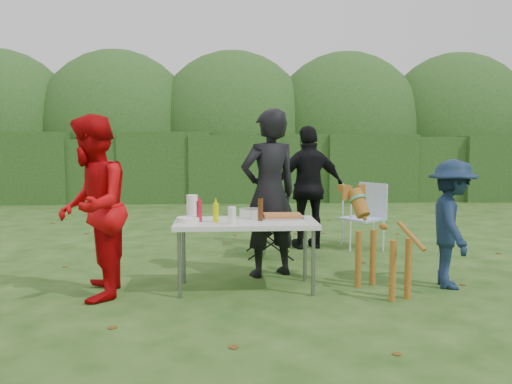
{
  "coord_description": "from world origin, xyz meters",
  "views": [
    {
      "loc": [
        -0.25,
        -5.65,
        1.64
      ],
      "look_at": [
        0.11,
        0.47,
        1.0
      ],
      "focal_mm": 38.0,
      "sensor_mm": 36.0,
      "label": 1
    }
  ],
  "objects": [
    {
      "name": "camping_chair",
      "position": [
        0.36,
        1.59,
        0.5
      ],
      "size": [
        0.71,
        0.71,
        1.0
      ],
      "primitive_type": null,
      "rotation": [
        0.0,
        0.0,
        3.0
      ],
      "color": "#10351D",
      "rests_on": "ground"
    },
    {
      "name": "pasta_bowl",
      "position": [
        0.05,
        0.24,
        0.79
      ],
      "size": [
        0.26,
        0.26,
        0.1
      ],
      "primitive_type": "cylinder",
      "color": "silver",
      "rests_on": "folding_table"
    },
    {
      "name": "child",
      "position": [
        2.2,
        -0.03,
        0.69
      ],
      "size": [
        0.68,
        0.98,
        1.39
      ],
      "primitive_type": "imported",
      "rotation": [
        0.0,
        0.0,
        1.38
      ],
      "color": "#12243F",
      "rests_on": "ground"
    },
    {
      "name": "ketchup_bottle",
      "position": [
        -0.51,
        -0.0,
        0.85
      ],
      "size": [
        0.06,
        0.06,
        0.22
      ],
      "primitive_type": "cylinder",
      "color": "#B21529",
      "rests_on": "folding_table"
    },
    {
      "name": "focaccia_bread",
      "position": [
        0.38,
        0.14,
        0.78
      ],
      "size": [
        0.4,
        0.26,
        0.04
      ],
      "primitive_type": "cube",
      "color": "#C07134",
      "rests_on": "food_tray"
    },
    {
      "name": "person_black_puffy",
      "position": [
        0.98,
        2.11,
        0.89
      ],
      "size": [
        1.11,
        0.62,
        1.78
      ],
      "primitive_type": "imported",
      "rotation": [
        0.0,
        0.0,
        3.33
      ],
      "color": "black",
      "rests_on": "ground"
    },
    {
      "name": "cup_stack",
      "position": [
        -0.17,
        -0.19,
        0.83
      ],
      "size": [
        0.08,
        0.08,
        0.18
      ],
      "primitive_type": "cylinder",
      "color": "white",
      "rests_on": "folding_table"
    },
    {
      "name": "folding_table",
      "position": [
        -0.02,
        0.02,
        0.69
      ],
      "size": [
        1.5,
        0.7,
        0.74
      ],
      "color": "silver",
      "rests_on": "ground"
    },
    {
      "name": "shrub_backdrop",
      "position": [
        0.0,
        9.6,
        1.6
      ],
      "size": [
        20.0,
        2.6,
        3.2
      ],
      "primitive_type": "ellipsoid",
      "color": "#3D6628",
      "rests_on": "ground"
    },
    {
      "name": "hedge_row",
      "position": [
        0.0,
        8.0,
        0.85
      ],
      "size": [
        22.0,
        1.4,
        1.7
      ],
      "primitive_type": "cube",
      "color": "#23471C",
      "rests_on": "ground"
    },
    {
      "name": "ground",
      "position": [
        0.0,
        0.0,
        0.0
      ],
      "size": [
        80.0,
        80.0,
        0.0
      ],
      "primitive_type": "plane",
      "color": "#1E4211"
    },
    {
      "name": "plate_stack",
      "position": [
        -0.63,
        -0.01,
        0.77
      ],
      "size": [
        0.24,
        0.24,
        0.05
      ],
      "primitive_type": "cylinder",
      "color": "white",
      "rests_on": "folding_table"
    },
    {
      "name": "beer_bottle",
      "position": [
        0.13,
        0.03,
        0.86
      ],
      "size": [
        0.06,
        0.06,
        0.24
      ],
      "primitive_type": "cylinder",
      "color": "#47230F",
      "rests_on": "folding_table"
    },
    {
      "name": "food_tray",
      "position": [
        0.38,
        0.14,
        0.75
      ],
      "size": [
        0.45,
        0.3,
        0.02
      ],
      "primitive_type": "cube",
      "color": "#B7B7BA",
      "rests_on": "folding_table"
    },
    {
      "name": "lawn_chair",
      "position": [
        1.76,
        2.06,
        0.48
      ],
      "size": [
        0.79,
        0.79,
        0.95
      ],
      "primitive_type": null,
      "rotation": [
        0.0,
        0.0,
        3.81
      ],
      "color": "#5B83C8",
      "rests_on": "ground"
    },
    {
      "name": "person_red_jacket",
      "position": [
        -1.57,
        -0.2,
        0.93
      ],
      "size": [
        0.79,
        0.97,
        1.85
      ],
      "primitive_type": "imported",
      "rotation": [
        0.0,
        0.0,
        -1.47
      ],
      "color": "#BC060A",
      "rests_on": "ground"
    },
    {
      "name": "mustard_bottle",
      "position": [
        -0.34,
        -0.05,
        0.84
      ],
      "size": [
        0.06,
        0.06,
        0.2
      ],
      "primitive_type": "cylinder",
      "color": "#CBD803",
      "rests_on": "folding_table"
    },
    {
      "name": "dog",
      "position": [
        1.4,
        -0.2,
        0.53
      ],
      "size": [
        0.85,
        1.21,
        1.07
      ],
      "primitive_type": null,
      "rotation": [
        0.0,
        0.0,
        1.96
      ],
      "color": "#9C6021",
      "rests_on": "ground"
    },
    {
      "name": "paper_towel_roll",
      "position": [
        -0.6,
        0.2,
        0.87
      ],
      "size": [
        0.12,
        0.12,
        0.26
      ],
      "primitive_type": "cylinder",
      "color": "white",
      "rests_on": "folding_table"
    },
    {
      "name": "person_cook",
      "position": [
        0.27,
        0.58,
        0.97
      ],
      "size": [
        0.84,
        0.71,
        1.95
      ],
      "primitive_type": "imported",
      "rotation": [
        0.0,
        0.0,
        3.55
      ],
      "color": "black",
      "rests_on": "ground"
    }
  ]
}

